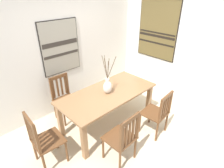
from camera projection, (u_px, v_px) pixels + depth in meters
name	position (u px, v px, depth m)	size (l,w,h in m)	color
ground_plane	(132.00, 143.00, 3.32)	(6.40, 6.40, 0.03)	beige
wall_back	(67.00, 47.00, 3.85)	(6.40, 0.12, 2.70)	silver
wall_side	(194.00, 47.00, 3.82)	(0.12, 6.40, 2.70)	silver
dining_table	(108.00, 97.00, 3.47)	(1.85, 0.88, 0.73)	#8E6642
centerpiece_vase	(108.00, 86.00, 3.34)	(0.18, 0.30, 0.74)	silver
chair_0	(64.00, 98.00, 3.74)	(0.42, 0.42, 0.93)	brown
chair_1	(158.00, 112.00, 3.31)	(0.45, 0.45, 0.89)	brown
chair_2	(43.00, 139.00, 2.71)	(0.44, 0.44, 0.95)	brown
chair_3	(123.00, 137.00, 2.76)	(0.43, 0.43, 0.92)	brown
painting_on_back_wall	(60.00, 47.00, 3.66)	(0.82, 0.05, 1.06)	black
painting_on_side_wall	(158.00, 30.00, 4.21)	(0.05, 1.00, 1.32)	black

